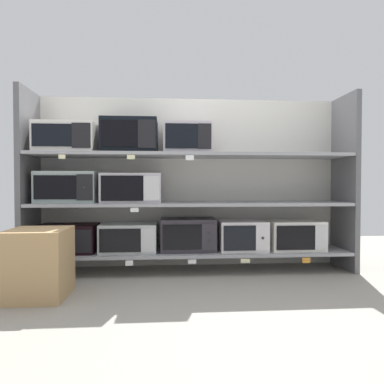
% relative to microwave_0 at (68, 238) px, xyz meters
% --- Properties ---
extents(ground, '(7.04, 6.00, 0.02)m').
position_rel_microwave_0_xyz_m(ground, '(1.19, -1.00, -0.34)').
color(ground, gray).
extents(back_panel, '(3.24, 0.04, 1.75)m').
position_rel_microwave_0_xyz_m(back_panel, '(1.19, 0.27, 0.54)').
color(back_panel, beige).
rests_on(back_panel, ground).
extents(upright_left, '(0.05, 0.49, 1.75)m').
position_rel_microwave_0_xyz_m(upright_left, '(-0.36, 0.00, 0.54)').
color(upright_left, '#5B5B5E').
rests_on(upright_left, ground).
extents(upright_right, '(0.05, 0.49, 1.75)m').
position_rel_microwave_0_xyz_m(upright_right, '(2.74, 0.00, 0.54)').
color(upright_right, '#5B5B5E').
rests_on(upright_right, ground).
extents(shelf_0, '(3.04, 0.49, 0.03)m').
position_rel_microwave_0_xyz_m(shelf_0, '(1.19, 0.00, -0.15)').
color(shelf_0, '#99999E').
rests_on(shelf_0, ground).
extents(microwave_0, '(0.54, 0.37, 0.27)m').
position_rel_microwave_0_xyz_m(microwave_0, '(0.00, 0.00, 0.00)').
color(microwave_0, black).
rests_on(microwave_0, shelf_0).
extents(microwave_1, '(0.54, 0.37, 0.27)m').
position_rel_microwave_0_xyz_m(microwave_1, '(0.58, -0.00, 0.00)').
color(microwave_1, '#B4BCBA').
rests_on(microwave_1, shelf_0).
extents(microwave_2, '(0.53, 0.35, 0.32)m').
position_rel_microwave_0_xyz_m(microwave_2, '(1.15, 0.00, 0.03)').
color(microwave_2, '#302B32').
rests_on(microwave_2, shelf_0).
extents(microwave_3, '(0.46, 0.38, 0.29)m').
position_rel_microwave_0_xyz_m(microwave_3, '(1.69, -0.00, 0.01)').
color(microwave_3, silver).
rests_on(microwave_3, shelf_0).
extents(microwave_4, '(0.53, 0.39, 0.29)m').
position_rel_microwave_0_xyz_m(microwave_4, '(2.22, -0.00, 0.01)').
color(microwave_4, silver).
rests_on(microwave_4, shelf_0).
extents(price_tag_0, '(0.05, 0.00, 0.03)m').
position_rel_microwave_0_xyz_m(price_tag_0, '(0.03, -0.25, -0.18)').
color(price_tag_0, white).
extents(price_tag_1, '(0.07, 0.00, 0.05)m').
position_rel_microwave_0_xyz_m(price_tag_1, '(0.61, -0.25, -0.19)').
color(price_tag_1, white).
extents(price_tag_2, '(0.08, 0.00, 0.04)m').
position_rel_microwave_0_xyz_m(price_tag_2, '(1.17, -0.25, -0.19)').
color(price_tag_2, white).
extents(price_tag_3, '(0.09, 0.00, 0.04)m').
position_rel_microwave_0_xyz_m(price_tag_3, '(1.67, -0.25, -0.19)').
color(price_tag_3, beige).
extents(price_tag_4, '(0.08, 0.00, 0.05)m').
position_rel_microwave_0_xyz_m(price_tag_4, '(2.24, -0.25, -0.19)').
color(price_tag_4, orange).
extents(shelf_1, '(3.04, 0.49, 0.03)m').
position_rel_microwave_0_xyz_m(shelf_1, '(1.19, 0.00, 0.33)').
color(shelf_1, '#99999E').
extents(microwave_5, '(0.55, 0.35, 0.30)m').
position_rel_microwave_0_xyz_m(microwave_5, '(0.01, 0.00, 0.49)').
color(microwave_5, '#97A7A2').
rests_on(microwave_5, shelf_1).
extents(microwave_6, '(0.56, 0.40, 0.28)m').
position_rel_microwave_0_xyz_m(microwave_6, '(0.61, -0.00, 0.48)').
color(microwave_6, '#B6B0B7').
rests_on(microwave_6, shelf_1).
extents(price_tag_5, '(0.07, 0.00, 0.04)m').
position_rel_microwave_0_xyz_m(price_tag_5, '(0.66, -0.25, 0.29)').
color(price_tag_5, white).
extents(shelf_2, '(3.04, 0.49, 0.03)m').
position_rel_microwave_0_xyz_m(shelf_2, '(1.19, 0.00, 0.80)').
color(shelf_2, '#99999E').
extents(microwave_7, '(0.54, 0.40, 0.28)m').
position_rel_microwave_0_xyz_m(microwave_7, '(0.00, 0.00, 0.96)').
color(microwave_7, silver).
rests_on(microwave_7, shelf_2).
extents(microwave_8, '(0.52, 0.40, 0.32)m').
position_rel_microwave_0_xyz_m(microwave_8, '(0.59, 0.00, 0.98)').
color(microwave_8, black).
rests_on(microwave_8, shelf_2).
extents(microwave_9, '(0.45, 0.35, 0.29)m').
position_rel_microwave_0_xyz_m(microwave_9, '(1.14, -0.00, 0.96)').
color(microwave_9, '#BBB3BC').
rests_on(microwave_9, shelf_2).
extents(price_tag_6, '(0.06, 0.00, 0.04)m').
position_rel_microwave_0_xyz_m(price_tag_6, '(0.03, -0.25, 0.76)').
color(price_tag_6, beige).
extents(price_tag_7, '(0.07, 0.00, 0.04)m').
position_rel_microwave_0_xyz_m(price_tag_7, '(0.63, -0.25, 0.76)').
color(price_tag_7, beige).
extents(price_tag_8, '(0.08, 0.00, 0.05)m').
position_rel_microwave_0_xyz_m(price_tag_8, '(1.15, -0.25, 0.76)').
color(price_tag_8, white).
extents(shipping_carton, '(0.43, 0.43, 0.52)m').
position_rel_microwave_0_xyz_m(shipping_carton, '(-0.02, -0.69, -0.08)').
color(shipping_carton, tan).
rests_on(shipping_carton, ground).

